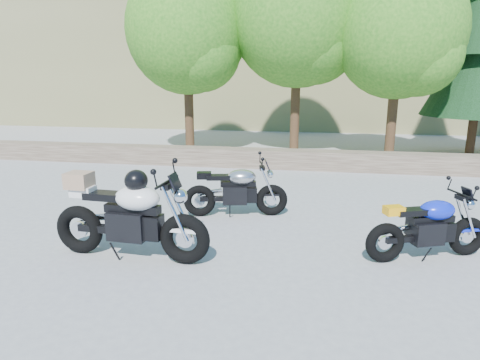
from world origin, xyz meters
name	(u,v)px	position (x,y,z in m)	size (l,w,h in m)	color
ground	(216,243)	(0.00, 0.00, 0.00)	(90.00, 90.00, 0.00)	gray
stone_wall	(261,158)	(0.00, 5.50, 0.25)	(22.00, 0.55, 0.50)	#4F4035
hillside	(341,2)	(3.00, 28.00, 7.50)	(80.00, 30.00, 15.00)	olive
tree_decid_left	(190,35)	(-2.39, 7.14, 3.63)	(3.67, 3.67, 5.62)	#382314
tree_decid_mid	(301,20)	(0.91, 7.54, 4.04)	(4.08, 4.08, 6.24)	#382314
tree_decid_right	(403,36)	(3.71, 6.94, 3.50)	(3.54, 3.54, 5.41)	#382314
silver_bike	(236,191)	(0.08, 1.32, 0.46)	(1.86, 0.65, 0.94)	black
white_bike	(129,215)	(-1.05, -0.72, 0.62)	(2.29, 0.73, 1.27)	black
blue_bike	(429,228)	(3.01, -0.04, 0.45)	(1.75, 0.82, 0.91)	black
backpack	(416,225)	(3.06, 0.85, 0.18)	(0.32, 0.30, 0.37)	black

